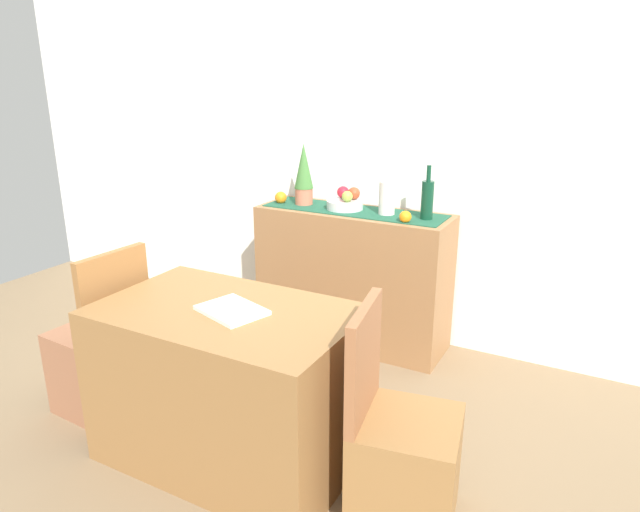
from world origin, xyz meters
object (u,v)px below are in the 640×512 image
potted_plant (304,174)px  open_book (232,310)px  dining_table (230,384)px  fruit_bowl (345,205)px  chair_near_window (103,362)px  wine_bottle (427,199)px  chair_by_corner (402,460)px  sideboard_console (352,277)px  ceramic_vase (387,198)px

potted_plant → open_book: bearing=-72.6°
dining_table → fruit_bowl: bearing=93.8°
dining_table → chair_near_window: bearing=-179.9°
wine_bottle → fruit_bowl: bearing=-180.0°
fruit_bowl → potted_plant: bearing=-180.0°
chair_by_corner → open_book: bearing=-179.2°
sideboard_console → ceramic_vase: ceramic_vase is taller
chair_by_corner → ceramic_vase: bearing=115.1°
chair_by_corner → potted_plant: bearing=131.8°
sideboard_console → fruit_bowl: size_ratio=5.36×
sideboard_console → chair_near_window: bearing=-120.6°
ceramic_vase → chair_near_window: 1.85m
sideboard_console → chair_by_corner: size_ratio=1.38×
wine_bottle → potted_plant: bearing=-180.0°
wine_bottle → dining_table: bearing=-108.1°
fruit_bowl → chair_near_window: size_ratio=0.26×
sideboard_console → ceramic_vase: size_ratio=6.00×
sideboard_console → ceramic_vase: bearing=0.0°
wine_bottle → ceramic_vase: wine_bottle is taller
fruit_bowl → open_book: 1.39m
sideboard_console → chair_near_window: (-0.80, -1.36, -0.18)m
ceramic_vase → potted_plant: 0.59m
sideboard_console → ceramic_vase: (0.22, 0.00, 0.55)m
fruit_bowl → potted_plant: size_ratio=0.58×
dining_table → sideboard_console: bearing=91.2°
wine_bottle → open_book: wine_bottle is taller
wine_bottle → chair_by_corner: 1.60m
ceramic_vase → chair_by_corner: 1.67m
sideboard_console → potted_plant: potted_plant is taller
sideboard_console → dining_table: bearing=-88.8°
sideboard_console → potted_plant: bearing=-180.0°
fruit_bowl → chair_by_corner: 1.77m
sideboard_console → open_book: 1.41m
sideboard_console → chair_near_window: chair_near_window is taller
ceramic_vase → dining_table: ceramic_vase is taller
dining_table → chair_by_corner: chair_by_corner is taller
fruit_bowl → dining_table: size_ratio=0.20×
open_book → fruit_bowl: bearing=113.7°
wine_bottle → sideboard_console: bearing=-180.0°
potted_plant → wine_bottle: bearing=0.0°
fruit_bowl → sideboard_console: bearing=0.0°
chair_near_window → potted_plant: bearing=71.9°
fruit_bowl → dining_table: bearing=-86.2°
fruit_bowl → dining_table: fruit_bowl is taller
sideboard_console → potted_plant: size_ratio=3.09×
wine_bottle → ceramic_vase: (-0.25, -0.00, -0.02)m
sideboard_console → wine_bottle: bearing=0.0°
fruit_bowl → wine_bottle: wine_bottle is taller
potted_plant → chair_by_corner: (1.22, -1.36, -0.83)m
open_book → chair_near_window: chair_near_window is taller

